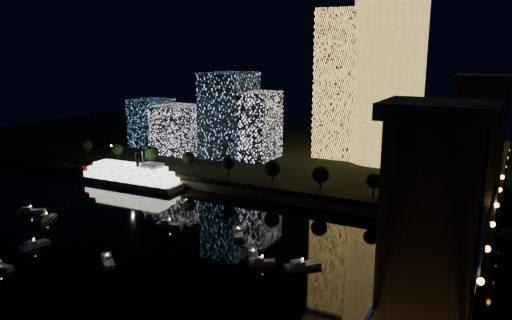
# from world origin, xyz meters

# --- Properties ---
(ground) EXTENTS (520.00, 520.00, 0.00)m
(ground) POSITION_xyz_m (0.00, 0.00, 0.00)
(ground) COLOR black
(ground) RESTS_ON ground
(far_bank) EXTENTS (420.00, 160.00, 5.00)m
(far_bank) POSITION_xyz_m (0.00, 160.00, 2.50)
(far_bank) COLOR black
(far_bank) RESTS_ON ground
(seawall) EXTENTS (420.00, 6.00, 3.00)m
(seawall) POSITION_xyz_m (0.00, 82.00, 1.50)
(seawall) COLOR #6B5E4C
(seawall) RESTS_ON ground
(tower_cylindrical) EXTENTS (34.00, 34.00, 78.40)m
(tower_cylindrical) POSITION_xyz_m (18.75, 146.82, 44.33)
(tower_cylindrical) COLOR #FFC151
(tower_cylindrical) RESTS_ON far_bank
(tower_rectangular) EXTENTS (21.72, 21.72, 69.10)m
(tower_rectangular) POSITION_xyz_m (-2.81, 148.27, 39.55)
(tower_rectangular) COLOR #FFC151
(tower_rectangular) RESTS_ON far_bank
(midrise_blocks) EXTENTS (82.24, 29.12, 40.19)m
(midrise_blocks) POSITION_xyz_m (-60.07, 122.69, 21.03)
(midrise_blocks) COLOR white
(midrise_blocks) RESTS_ON far_bank
(truss_bridge) EXTENTS (13.00, 266.00, 50.00)m
(truss_bridge) POSITION_xyz_m (65.00, 3.72, 16.25)
(truss_bridge) COLOR #162249
(truss_bridge) RESTS_ON ground
(riverboat) EXTENTS (50.74, 11.99, 15.20)m
(riverboat) POSITION_xyz_m (-70.98, 72.32, 3.90)
(riverboat) COLOR silver
(riverboat) RESTS_ON ground
(motorboats) EXTENTS (113.99, 77.75, 2.78)m
(motorboats) POSITION_xyz_m (-15.44, 15.98, 0.81)
(motorboats) COLOR silver
(motorboats) RESTS_ON ground
(esplanade_trees) EXTENTS (165.66, 6.58, 8.79)m
(esplanade_trees) POSITION_xyz_m (-24.76, 88.00, 10.47)
(esplanade_trees) COLOR black
(esplanade_trees) RESTS_ON far_bank
(street_lamps) EXTENTS (132.70, 0.70, 5.65)m
(street_lamps) POSITION_xyz_m (-34.00, 94.00, 9.02)
(street_lamps) COLOR black
(street_lamps) RESTS_ON far_bank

